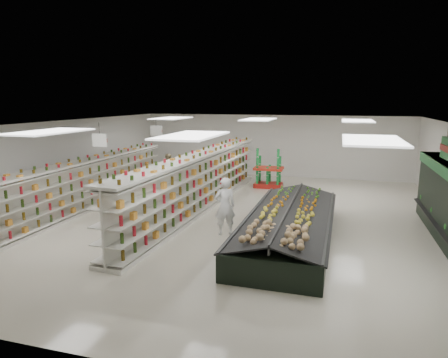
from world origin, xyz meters
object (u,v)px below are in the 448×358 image
(shopper_main, at_px, (225,206))
(soda_endcap, at_px, (269,170))
(gondola_center, at_px, (199,184))
(produce_island, at_px, (289,224))
(shopper_background, at_px, (169,170))
(gondola_left, at_px, (86,187))

(shopper_main, bearing_deg, soda_endcap, -122.12)
(shopper_main, bearing_deg, gondola_center, -87.04)
(produce_island, distance_m, shopper_background, 8.50)
(gondola_left, height_order, produce_island, gondola_left)
(gondola_left, xyz_separation_m, produce_island, (7.62, -1.20, -0.39))
(produce_island, xyz_separation_m, shopper_background, (-6.28, 5.73, 0.31))
(gondola_left, bearing_deg, shopper_background, 73.93)
(gondola_left, bearing_deg, produce_island, -8.55)
(gondola_center, xyz_separation_m, shopper_background, (-2.68, 3.37, -0.18))
(gondola_left, bearing_deg, soda_endcap, 43.81)
(produce_island, bearing_deg, shopper_main, -175.73)
(soda_endcap, distance_m, shopper_background, 4.61)
(produce_island, relative_size, shopper_background, 4.42)
(soda_endcap, height_order, shopper_background, soda_endcap)
(produce_island, bearing_deg, shopper_background, 137.59)
(gondola_left, height_order, shopper_main, gondola_left)
(produce_island, relative_size, shopper_main, 3.86)
(produce_island, xyz_separation_m, soda_endcap, (-1.77, 6.73, 0.35))
(gondola_center, height_order, shopper_main, gondola_center)
(gondola_left, height_order, soda_endcap, gondola_left)
(shopper_background, bearing_deg, gondola_center, -117.05)
(soda_endcap, bearing_deg, shopper_background, -167.54)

